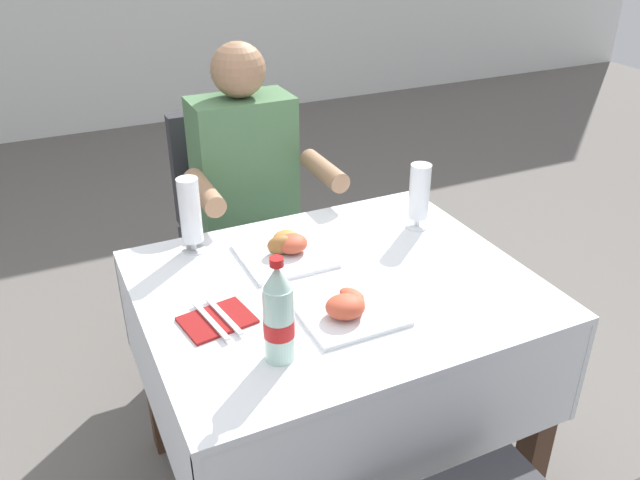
# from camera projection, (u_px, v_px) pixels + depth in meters

# --- Properties ---
(main_dining_table) EXTENTS (1.05, 0.87, 0.76)m
(main_dining_table) POSITION_uv_depth(u_px,v_px,m) (335.00, 334.00, 1.86)
(main_dining_table) COLOR white
(main_dining_table) RESTS_ON ground
(chair_far_diner_seat) EXTENTS (0.44, 0.50, 0.97)m
(chair_far_diner_seat) POSITION_uv_depth(u_px,v_px,m) (241.00, 224.00, 2.53)
(chair_far_diner_seat) COLOR #2D2D33
(chair_far_diner_seat) RESTS_ON ground
(seated_diner_far) EXTENTS (0.50, 0.46, 1.26)m
(seated_diner_far) POSITION_uv_depth(u_px,v_px,m) (251.00, 198.00, 2.37)
(seated_diner_far) COLOR #282D42
(seated_diner_far) RESTS_ON ground
(plate_near_camera) EXTENTS (0.25, 0.25, 0.07)m
(plate_near_camera) POSITION_uv_depth(u_px,v_px,m) (348.00, 308.00, 1.62)
(plate_near_camera) COLOR white
(plate_near_camera) RESTS_ON main_dining_table
(plate_far_diner) EXTENTS (0.25, 0.25, 0.07)m
(plate_far_diner) POSITION_uv_depth(u_px,v_px,m) (287.00, 248.00, 1.89)
(plate_far_diner) COLOR white
(plate_far_diner) RESTS_ON main_dining_table
(beer_glass_left) EXTENTS (0.07, 0.07, 0.23)m
(beer_glass_left) POSITION_uv_depth(u_px,v_px,m) (191.00, 216.00, 1.87)
(beer_glass_left) COLOR white
(beer_glass_left) RESTS_ON main_dining_table
(beer_glass_middle) EXTENTS (0.07, 0.07, 0.21)m
(beer_glass_middle) POSITION_uv_depth(u_px,v_px,m) (419.00, 196.00, 2.01)
(beer_glass_middle) COLOR white
(beer_glass_middle) RESTS_ON main_dining_table
(cola_bottle_primary) EXTENTS (0.07, 0.07, 0.26)m
(cola_bottle_primary) POSITION_uv_depth(u_px,v_px,m) (279.00, 316.00, 1.43)
(cola_bottle_primary) COLOR silver
(cola_bottle_primary) RESTS_ON main_dining_table
(napkin_cutlery_set) EXTENTS (0.19, 0.20, 0.01)m
(napkin_cutlery_set) POSITION_uv_depth(u_px,v_px,m) (217.00, 320.00, 1.61)
(napkin_cutlery_set) COLOR maroon
(napkin_cutlery_set) RESTS_ON main_dining_table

